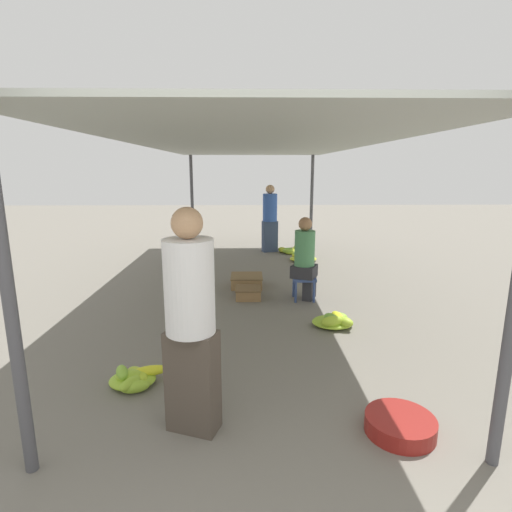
# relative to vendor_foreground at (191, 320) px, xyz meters

# --- Properties ---
(ground_plane) EXTENTS (40.00, 40.00, 0.00)m
(ground_plane) POSITION_rel_vendor_foreground_xyz_m (0.52, -0.71, -0.88)
(ground_plane) COLOR slate
(ground_plane) RESTS_ON ground
(canopy_post_front_left) EXTENTS (0.08, 0.08, 2.29)m
(canopy_post_front_left) POSITION_rel_vendor_foreground_xyz_m (-1.02, -0.41, 0.27)
(canopy_post_front_left) COLOR #4C4C51
(canopy_post_front_left) RESTS_ON ground
(canopy_post_back_left) EXTENTS (0.08, 0.08, 2.29)m
(canopy_post_back_left) POSITION_rel_vendor_foreground_xyz_m (-1.02, 7.60, 0.27)
(canopy_post_back_left) COLOR #4C4C51
(canopy_post_back_left) RESTS_ON ground
(canopy_post_back_right) EXTENTS (0.08, 0.08, 2.29)m
(canopy_post_back_right) POSITION_rel_vendor_foreground_xyz_m (2.06, 7.60, 0.27)
(canopy_post_back_right) COLOR #4C4C51
(canopy_post_back_right) RESTS_ON ground
(canopy_tarp) EXTENTS (3.47, 8.41, 0.04)m
(canopy_tarp) POSITION_rel_vendor_foreground_xyz_m (0.52, 3.59, 1.43)
(canopy_tarp) COLOR #9EA399
(canopy_tarp) RESTS_ON canopy_post_front_left
(vendor_foreground) EXTENTS (0.46, 0.46, 1.69)m
(vendor_foreground) POSITION_rel_vendor_foreground_xyz_m (0.00, 0.00, 0.00)
(vendor_foreground) COLOR #4C4238
(vendor_foreground) RESTS_ON ground
(stool) EXTENTS (0.34, 0.34, 0.36)m
(stool) POSITION_rel_vendor_foreground_xyz_m (1.25, 3.05, -0.59)
(stool) COLOR #384C84
(stool) RESTS_ON ground
(vendor_seated) EXTENTS (0.45, 0.45, 1.26)m
(vendor_seated) POSITION_rel_vendor_foreground_xyz_m (1.27, 3.05, -0.23)
(vendor_seated) COLOR #2D2D33
(vendor_seated) RESTS_ON ground
(basin_black) EXTENTS (0.52, 0.52, 0.13)m
(basin_black) POSITION_rel_vendor_foreground_xyz_m (1.55, -0.09, -0.81)
(basin_black) COLOR maroon
(basin_black) RESTS_ON ground
(banana_pile_left_0) EXTENTS (0.54, 0.48, 0.19)m
(banana_pile_left_0) POSITION_rel_vendor_foreground_xyz_m (-0.63, 0.62, -0.80)
(banana_pile_left_0) COLOR #96C031
(banana_pile_left_0) RESTS_ON ground
(banana_pile_left_1) EXTENTS (0.46, 0.34, 0.23)m
(banana_pile_left_1) POSITION_rel_vendor_foreground_xyz_m (-0.68, 5.23, -0.77)
(banana_pile_left_1) COLOR #C2D229
(banana_pile_left_1) RESTS_ON ground
(banana_pile_right_0) EXTENTS (0.52, 0.49, 0.19)m
(banana_pile_right_0) POSITION_rel_vendor_foreground_xyz_m (1.50, 1.98, -0.80)
(banana_pile_right_0) COLOR #75B337
(banana_pile_right_0) RESTS_ON ground
(banana_pile_right_1) EXTENTS (0.58, 0.57, 0.22)m
(banana_pile_right_1) POSITION_rel_vendor_foreground_xyz_m (1.58, 5.67, -0.80)
(banana_pile_right_1) COLOR #ABC92E
(banana_pile_right_1) RESTS_ON ground
(banana_pile_right_2) EXTENTS (0.73, 0.58, 0.19)m
(banana_pile_right_2) POSITION_rel_vendor_foreground_xyz_m (1.48, 6.49, -0.81)
(banana_pile_right_2) COLOR #7EB736
(banana_pile_right_2) RESTS_ON ground
(crate_near) EXTENTS (0.39, 0.39, 0.17)m
(crate_near) POSITION_rel_vendor_foreground_xyz_m (0.42, 3.13, -0.79)
(crate_near) COLOR olive
(crate_near) RESTS_ON ground
(crate_mid) EXTENTS (0.53, 0.53, 0.19)m
(crate_mid) POSITION_rel_vendor_foreground_xyz_m (0.39, 3.75, -0.78)
(crate_mid) COLOR #9E7A4C
(crate_mid) RESTS_ON ground
(shopper_walking_mid) EXTENTS (0.41, 0.41, 1.58)m
(shopper_walking_mid) POSITION_rel_vendor_foreground_xyz_m (0.93, 6.66, -0.06)
(shopper_walking_mid) COLOR #384766
(shopper_walking_mid) RESTS_ON ground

